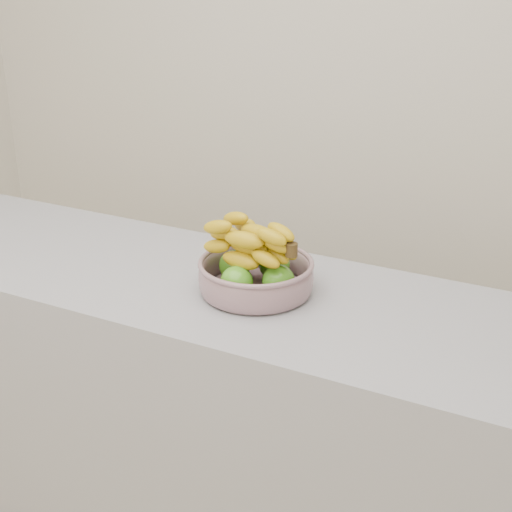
% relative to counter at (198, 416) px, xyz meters
% --- Properties ---
extents(counter, '(2.00, 0.60, 0.90)m').
position_rel_counter_xyz_m(counter, '(0.00, 0.00, 0.00)').
color(counter, '#9A9AA2').
rests_on(counter, ground).
extents(fruit_bowl, '(0.30, 0.30, 0.18)m').
position_rel_counter_xyz_m(fruit_bowl, '(0.19, -0.00, 0.51)').
color(fruit_bowl, '#8D98AA').
rests_on(fruit_bowl, counter).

